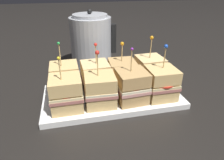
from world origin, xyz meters
TOP-DOWN VIEW (x-y plane):
  - ground_plane at (0.00, 0.00)m, footprint 6.00×6.00m
  - serving_platter at (0.00, 0.00)m, footprint 0.43×0.22m
  - sandwich_front_far_left at (-0.14, -0.05)m, footprint 0.09×0.09m
  - sandwich_front_center_left at (-0.05, -0.05)m, footprint 0.09×0.09m
  - sandwich_front_center_right at (0.05, -0.05)m, footprint 0.10×0.10m
  - sandwich_front_far_right at (0.14, -0.05)m, footprint 0.09×0.09m
  - sandwich_back_far_left at (-0.14, 0.05)m, footprint 0.09×0.09m
  - sandwich_back_center_left at (-0.05, 0.05)m, footprint 0.09×0.09m
  - sandwich_back_center_right at (0.05, 0.05)m, footprint 0.09×0.09m
  - sandwich_back_far_right at (0.14, 0.05)m, footprint 0.09×0.09m
  - kettle_steel at (-0.03, 0.30)m, footprint 0.20×0.17m

SIDE VIEW (x-z plane):
  - ground_plane at x=0.00m, z-range 0.00..0.00m
  - serving_platter at x=0.00m, z-range 0.00..0.02m
  - sandwich_back_center_left at x=-0.05m, z-range -0.02..0.14m
  - sandwich_back_center_right at x=0.05m, z-range -0.01..0.14m
  - sandwich_front_center_left at x=-0.05m, z-range -0.02..0.15m
  - sandwich_front_far_left at x=-0.14m, z-range -0.01..0.15m
  - sandwich_front_center_right at x=0.05m, z-range -0.02..0.15m
  - sandwich_back_far_left at x=-0.14m, z-range -0.02..0.15m
  - sandwich_back_far_right at x=0.14m, z-range -0.02..0.15m
  - sandwich_front_far_right at x=0.14m, z-range -0.02..0.15m
  - kettle_steel at x=-0.03m, z-range -0.01..0.23m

